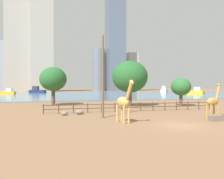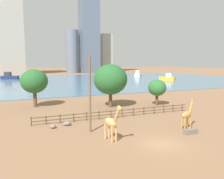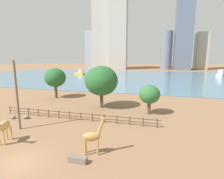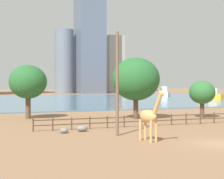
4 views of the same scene
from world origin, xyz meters
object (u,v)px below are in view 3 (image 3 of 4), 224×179
giraffe_companion (3,126)px  feeding_trough (78,160)px  giraffe_tall (93,136)px  tree_right_tall (101,81)px  boulder_near_fence (26,117)px  tree_center_broad (55,78)px  utility_pole (17,96)px  boulder_by_pole (13,117)px  boat_sailboat (104,71)px  boat_ferry (80,73)px  tree_left_large (149,95)px  boat_tug (222,74)px

giraffe_companion → feeding_trough: bearing=68.6°
giraffe_tall → tree_right_tall: size_ratio=0.50×
boulder_near_fence → tree_center_broad: size_ratio=0.15×
utility_pole → boulder_by_pole: bearing=142.9°
giraffe_tall → boulder_by_pole: giraffe_tall is taller
feeding_trough → boat_sailboat: (-26.47, 94.86, 1.09)m
feeding_trough → boat_ferry: size_ratio=0.28×
boat_ferry → tree_left_large: bearing=137.4°
boulder_near_fence → boulder_by_pole: size_ratio=1.38×
boulder_near_fence → tree_center_broad: tree_center_broad is taller
boat_ferry → giraffe_companion: bearing=122.3°
giraffe_companion → boulder_near_fence: (-3.65, 7.68, -1.80)m
giraffe_tall → boulder_near_fence: size_ratio=3.87×
boulder_by_pole → boat_tug: boat_tug is taller
boulder_near_fence → boulder_by_pole: boulder_near_fence is taller
boat_tug → giraffe_companion: bearing=-173.8°
tree_right_tall → boat_ferry: 69.86m
utility_pole → boulder_by_pole: 6.99m
boat_sailboat → boulder_near_fence: bearing=-61.9°
boulder_by_pole → boat_sailboat: bearing=97.2°
boat_ferry → tree_center_broad: bearing=122.7°
boulder_by_pole → boat_sailboat: boat_sailboat is taller
boulder_near_fence → feeding_trough: boulder_near_fence is taller
boat_tug → giraffe_tall: bearing=-168.2°
boat_ferry → boat_tug: boat_ferry is taller
tree_center_broad → boat_sailboat: 71.72m
tree_center_broad → boat_ferry: tree_center_broad is taller
boulder_near_fence → boat_tug: (52.83, 78.69, 1.11)m
giraffe_tall → boat_tug: giraffe_tall is taller
utility_pole → feeding_trough: utility_pole is taller
boat_sailboat → feeding_trough: bearing=-54.9°
tree_right_tall → boat_tug: (42.81, 69.39, -3.98)m
giraffe_tall → boat_sailboat: (-27.36, 93.07, -0.55)m
giraffe_tall → tree_right_tall: tree_right_tall is taller
tree_left_large → tree_right_tall: 9.71m
feeding_trough → tree_left_large: (5.81, 16.59, 3.23)m
feeding_trough → boat_ferry: 87.75m
feeding_trough → tree_left_large: tree_left_large is taller
boulder_by_pole → tree_center_broad: size_ratio=0.11×
tree_left_large → boat_sailboat: 84.69m
tree_right_tall → giraffe_companion: bearing=-110.5°
boulder_near_fence → boulder_by_pole: 2.05m
boat_ferry → boat_sailboat: bearing=-110.7°
tree_left_large → tree_right_tall: (-9.36, 1.77, 1.87)m
boulder_near_fence → tree_left_large: 21.04m
boulder_by_pole → tree_right_tall: size_ratio=0.09×
giraffe_tall → giraffe_companion: giraffe_companion is taller
giraffe_tall → giraffe_companion: bearing=165.1°
giraffe_tall → boat_sailboat: size_ratio=0.50×
tree_right_tall → boat_tug: bearing=58.3°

